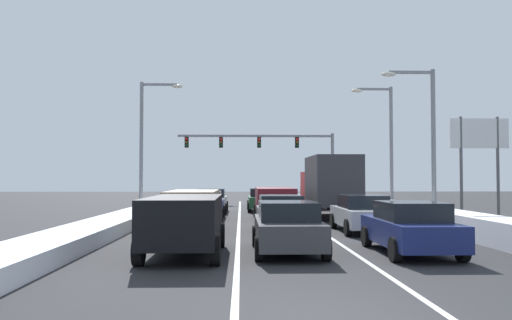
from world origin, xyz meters
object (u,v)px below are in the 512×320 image
at_px(sedan_gray_center_lane_second, 281,214).
at_px(suv_black_left_lane_nearest, 184,220).
at_px(sedan_navy_left_lane_third, 205,205).
at_px(sedan_silver_left_lane_fourth, 212,201).
at_px(street_lamp_right_near, 426,130).
at_px(suv_maroon_center_lane_third, 275,200).
at_px(sedan_green_center_lane_fourth, 262,200).
at_px(box_truck_right_lane_third, 329,183).
at_px(street_lamp_right_mid, 386,137).
at_px(street_lamp_left_mid, 147,135).
at_px(sedan_charcoal_center_lane_nearest, 287,227).
at_px(roadside_sign_right, 479,144).
at_px(traffic_light_gantry, 274,148).
at_px(sedan_white_right_lane_fourth, 313,198).
at_px(sedan_silver_right_lane_second, 362,213).
at_px(suv_tan_left_lane_second, 193,206).
at_px(sedan_navy_right_lane_nearest, 410,227).

bearing_deg(sedan_gray_center_lane_second, suv_black_left_lane_nearest, -117.62).
bearing_deg(sedan_gray_center_lane_second, sedan_navy_left_lane_third, 118.05).
height_order(sedan_silver_left_lane_fourth, street_lamp_right_near, street_lamp_right_near).
height_order(suv_maroon_center_lane_third, sedan_green_center_lane_fourth, suv_maroon_center_lane_third).
xyz_separation_m(box_truck_right_lane_third, sedan_gray_center_lane_second, (-3.29, -7.67, -1.14)).
bearing_deg(sedan_silver_left_lane_fourth, street_lamp_right_mid, -0.72).
bearing_deg(street_lamp_left_mid, street_lamp_right_mid, 2.36).
bearing_deg(suv_black_left_lane_nearest, sedan_charcoal_center_lane_nearest, 8.83).
relative_size(sedan_charcoal_center_lane_nearest, roadside_sign_right, 0.82).
distance_m(sedan_green_center_lane_fourth, roadside_sign_right, 13.69).
bearing_deg(sedan_navy_left_lane_third, traffic_light_gantry, 75.68).
bearing_deg(sedan_white_right_lane_fourth, sedan_navy_left_lane_third, -125.93).
relative_size(suv_black_left_lane_nearest, traffic_light_gantry, 0.35).
bearing_deg(box_truck_right_lane_third, street_lamp_left_mid, 160.88).
relative_size(sedan_white_right_lane_fourth, sedan_charcoal_center_lane_nearest, 1.00).
height_order(street_lamp_right_mid, roadside_sign_right, street_lamp_right_mid).
bearing_deg(sedan_silver_left_lane_fourth, sedan_navy_left_lane_third, -90.36).
relative_size(sedan_white_right_lane_fourth, street_lamp_left_mid, 0.55).
relative_size(sedan_green_center_lane_fourth, street_lamp_right_mid, 0.56).
height_order(sedan_silver_right_lane_second, sedan_gray_center_lane_second, same).
height_order(sedan_navy_left_lane_third, traffic_light_gantry, traffic_light_gantry).
height_order(box_truck_right_lane_third, traffic_light_gantry, traffic_light_gantry).
relative_size(sedan_navy_left_lane_third, street_lamp_left_mid, 0.55).
height_order(suv_black_left_lane_nearest, traffic_light_gantry, traffic_light_gantry).
height_order(sedan_gray_center_lane_second, sedan_silver_left_lane_fourth, same).
distance_m(suv_black_left_lane_nearest, suv_tan_left_lane_second, 6.90).
bearing_deg(sedan_gray_center_lane_second, sedan_green_center_lane_fourth, 90.76).
height_order(box_truck_right_lane_third, street_lamp_right_mid, street_lamp_right_mid).
xyz_separation_m(suv_black_left_lane_nearest, street_lamp_right_mid, (10.85, 18.11, 3.81)).
bearing_deg(sedan_gray_center_lane_second, suv_tan_left_lane_second, 167.74).
distance_m(sedan_gray_center_lane_second, suv_tan_left_lane_second, 3.68).
bearing_deg(suv_maroon_center_lane_third, sedan_navy_left_lane_third, -176.80).
bearing_deg(sedan_navy_right_lane_nearest, sedan_charcoal_center_lane_nearest, 175.81).
bearing_deg(sedan_white_right_lane_fourth, street_lamp_right_mid, -46.49).
distance_m(suv_black_left_lane_nearest, sedan_silver_left_lane_fourth, 18.25).
xyz_separation_m(suv_maroon_center_lane_third, street_lamp_right_mid, (7.46, 5.24, 3.81)).
height_order(sedan_gray_center_lane_second, sedan_navy_left_lane_third, same).
bearing_deg(sedan_silver_right_lane_second, sedan_charcoal_center_lane_nearest, -121.77).
height_order(sedan_white_right_lane_fourth, suv_tan_left_lane_second, suv_tan_left_lane_second).
relative_size(sedan_navy_right_lane_nearest, sedan_silver_right_lane_second, 1.00).
height_order(box_truck_right_lane_third, suv_maroon_center_lane_third, box_truck_right_lane_third).
bearing_deg(sedan_navy_right_lane_nearest, box_truck_right_lane_third, 90.13).
height_order(suv_tan_left_lane_second, street_lamp_right_mid, street_lamp_right_mid).
height_order(sedan_silver_right_lane_second, street_lamp_left_mid, street_lamp_left_mid).
bearing_deg(street_lamp_right_near, suv_black_left_lane_nearest, -135.69).
distance_m(suv_maroon_center_lane_third, sedan_navy_left_lane_third, 3.70).
xyz_separation_m(suv_black_left_lane_nearest, traffic_light_gantry, (4.51, 31.53, 3.87)).
relative_size(suv_maroon_center_lane_third, street_lamp_left_mid, 0.60).
distance_m(sedan_navy_right_lane_nearest, box_truck_right_lane_third, 13.62).
bearing_deg(sedan_navy_left_lane_third, roadside_sign_right, 0.26).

